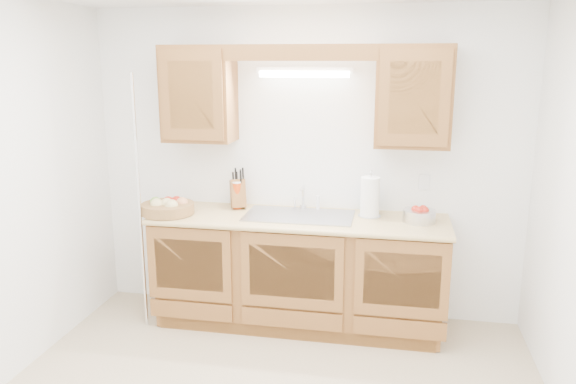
% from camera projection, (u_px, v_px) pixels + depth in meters
% --- Properties ---
extents(room, '(3.52, 3.50, 2.50)m').
position_uv_depth(room, '(263.00, 213.00, 3.14)').
color(room, '#C7AF90').
rests_on(room, ground).
extents(base_cabinets, '(2.20, 0.60, 0.86)m').
position_uv_depth(base_cabinets, '(299.00, 272.00, 4.48)').
color(base_cabinets, brown).
rests_on(base_cabinets, ground).
extents(countertop, '(2.30, 0.63, 0.04)m').
position_uv_depth(countertop, '(299.00, 219.00, 4.36)').
color(countertop, tan).
rests_on(countertop, base_cabinets).
extents(upper_cabinet_left, '(0.55, 0.33, 0.75)m').
position_uv_depth(upper_cabinet_left, '(199.00, 94.00, 4.44)').
color(upper_cabinet_left, brown).
rests_on(upper_cabinet_left, room).
extents(upper_cabinet_right, '(0.55, 0.33, 0.75)m').
position_uv_depth(upper_cabinet_right, '(413.00, 96.00, 4.13)').
color(upper_cabinet_right, brown).
rests_on(upper_cabinet_right, room).
extents(valance, '(2.20, 0.05, 0.12)m').
position_uv_depth(valance, '(300.00, 52.00, 4.07)').
color(valance, brown).
rests_on(valance, room).
extents(fluorescent_fixture, '(0.76, 0.08, 0.08)m').
position_uv_depth(fluorescent_fixture, '(304.00, 72.00, 4.32)').
color(fluorescent_fixture, white).
rests_on(fluorescent_fixture, room).
extents(sink, '(0.84, 0.46, 0.36)m').
position_uv_depth(sink, '(299.00, 225.00, 4.39)').
color(sink, '#9E9EA3').
rests_on(sink, countertop).
extents(wire_shelf_pole, '(0.03, 0.03, 2.00)m').
position_uv_depth(wire_shelf_pole, '(140.00, 205.00, 4.31)').
color(wire_shelf_pole, silver).
rests_on(wire_shelf_pole, ground).
extents(outlet_plate, '(0.08, 0.01, 0.12)m').
position_uv_depth(outlet_plate, '(424.00, 182.00, 4.42)').
color(outlet_plate, white).
rests_on(outlet_plate, room).
extents(fruit_basket, '(0.45, 0.45, 0.13)m').
position_uv_depth(fruit_basket, '(168.00, 207.00, 4.43)').
color(fruit_basket, olive).
rests_on(fruit_basket, countertop).
extents(knife_block, '(0.18, 0.22, 0.34)m').
position_uv_depth(knife_block, '(238.00, 193.00, 4.61)').
color(knife_block, brown).
rests_on(knife_block, countertop).
extents(orange_canister, '(0.09, 0.09, 0.23)m').
position_uv_depth(orange_canister, '(237.00, 195.00, 4.58)').
color(orange_canister, '#CF3C0B').
rests_on(orange_canister, countertop).
extents(soap_bottle, '(0.12, 0.13, 0.21)m').
position_uv_depth(soap_bottle, '(370.00, 201.00, 4.43)').
color(soap_bottle, blue).
rests_on(soap_bottle, countertop).
extents(sponge, '(0.13, 0.11, 0.02)m').
position_uv_depth(sponge, '(370.00, 211.00, 4.50)').
color(sponge, '#CC333F').
rests_on(sponge, countertop).
extents(paper_towel, '(0.19, 0.19, 0.37)m').
position_uv_depth(paper_towel, '(370.00, 197.00, 4.32)').
color(paper_towel, silver).
rests_on(paper_towel, countertop).
extents(apple_bowl, '(0.26, 0.26, 0.13)m').
position_uv_depth(apple_bowl, '(419.00, 215.00, 4.21)').
color(apple_bowl, silver).
rests_on(apple_bowl, countertop).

